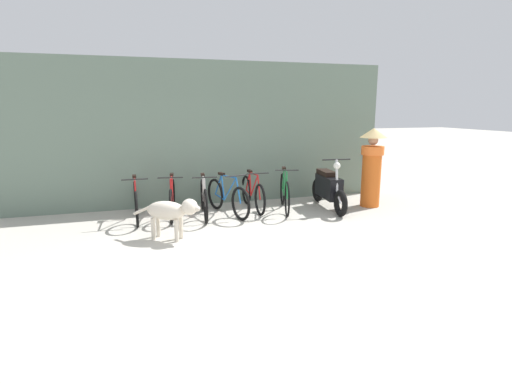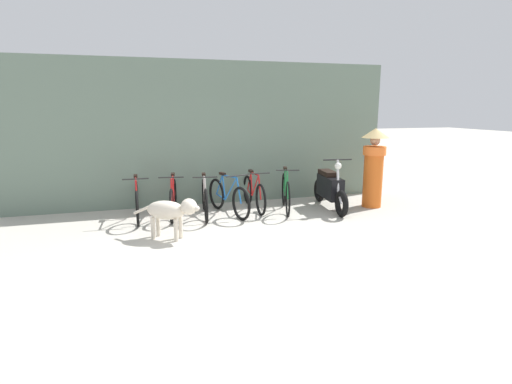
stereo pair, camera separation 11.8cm
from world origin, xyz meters
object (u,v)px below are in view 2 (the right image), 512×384
Objects in this scene: bicycle_1 at (173,199)px; bicycle_4 at (254,193)px; bicycle_2 at (205,199)px; bicycle_3 at (228,197)px; motorcycle at (330,189)px; person_in_robes at (374,164)px; stray_dog at (171,211)px; bicycle_0 at (137,201)px; bicycle_5 at (286,193)px.

bicycle_1 reaches higher than bicycle_4.
bicycle_1 is at bearing -100.07° from bicycle_2.
bicycle_3 is 0.88× the size of motorcycle.
bicycle_1 is 4.23m from person_in_robes.
bicycle_2 is 1.03× the size of bicycle_4.
bicycle_1 is at bearing 10.38° from person_in_robes.
stray_dog is at bearing -50.50° from bicycle_4.
bicycle_0 is 1.03× the size of bicycle_3.
bicycle_0 reaches higher than bicycle_3.
motorcycle is 3.53m from stray_dog.
bicycle_5 is at bearing 57.87° from stray_dog.
bicycle_5 is 1.57× the size of stray_dog.
bicycle_5 is at bearing 86.08° from bicycle_0.
person_in_robes is (4.84, -0.37, 0.57)m from bicycle_0.
bicycle_5 reaches higher than stray_dog.
bicycle_4 is (1.66, 0.06, -0.01)m from bicycle_1.
bicycle_0 is 1.48m from stray_dog.
person_in_robes is at bearing 79.22° from bicycle_4.
stray_dog is at bearing 1.80° from bicycle_1.
person_in_robes is (4.16, -0.42, 0.58)m from bicycle_1.
motorcycle reaches higher than bicycle_2.
bicycle_0 is 0.91× the size of motorcycle.
motorcycle is at bearing 75.86° from bicycle_4.
bicycle_1 is at bearing -80.24° from bicycle_5.
bicycle_0 reaches higher than bicycle_4.
bicycle_3 is at bearing 11.79° from person_in_robes.
bicycle_2 is at bearing 90.72° from stray_dog.
bicycle_0 is 2.95m from bicycle_5.
person_in_robes reaches higher than bicycle_1.
bicycle_0 is 4.89m from person_in_robes.
person_in_robes is at bearing 91.97° from bicycle_1.
bicycle_3 is (0.46, -0.01, -0.00)m from bicycle_2.
person_in_robes is at bearing 92.44° from bicycle_2.
stray_dog is at bearing -65.77° from motorcycle.
bicycle_1 is 1.04× the size of bicycle_3.
bicycle_3 is 0.97× the size of person_in_robes.
bicycle_3 is at bearing 77.25° from stray_dog.
person_in_robes reaches higher than bicycle_4.
person_in_robes reaches higher than bicycle_2.
motorcycle is (3.89, -0.29, 0.08)m from bicycle_0.
bicycle_0 is 2.34m from bicycle_4.
bicycle_2 and bicycle_3 have the same top height.
bicycle_1 is 3.23m from motorcycle.
bicycle_5 reaches higher than bicycle_1.
bicycle_0 is 1.61× the size of stray_dog.
bicycle_4 is at bearing 108.75° from bicycle_2.
bicycle_4 is (0.60, 0.24, -0.00)m from bicycle_3.
person_in_robes is at bearing 44.54° from stray_dog.
stray_dog is (-1.21, -1.25, 0.13)m from bicycle_3.
bicycle_0 is at bearing -89.25° from bicycle_2.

